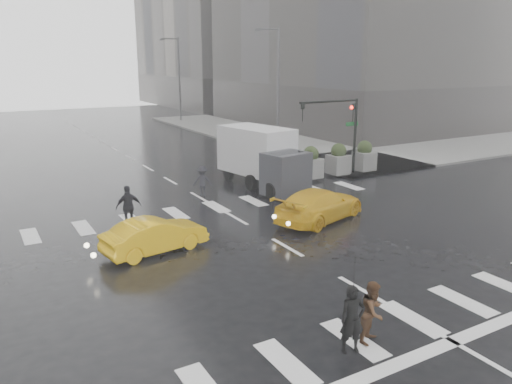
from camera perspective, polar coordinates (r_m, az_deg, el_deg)
ground at (r=18.38m, az=3.59°, el=-6.33°), size 120.00×120.00×0.00m
sidewalk_ne at (r=43.52m, az=12.35°, el=5.85°), size 35.00×35.00×0.15m
road_markings at (r=18.38m, az=3.59°, el=-6.31°), size 18.00×48.00×0.01m
traffic_signal_pole at (r=29.17m, az=9.83°, el=7.92°), size 4.45×0.42×4.50m
street_lamp_near at (r=38.19m, az=2.36°, el=12.32°), size 2.15×0.22×9.00m
street_lamp_far at (r=56.11m, az=-8.92°, el=12.97°), size 2.15×0.22×9.00m
planter_west at (r=28.45m, az=6.26°, el=3.31°), size 1.10×1.10×1.80m
planter_mid at (r=29.65m, az=9.39°, el=3.68°), size 1.10×1.10×1.80m
planter_east at (r=30.94m, az=12.27°, el=4.00°), size 1.10×1.10×1.80m
pedestrian_black at (r=11.74m, az=11.15°, el=-10.76°), size 1.22×1.23×2.43m
pedestrian_brown at (r=12.65m, az=13.22°, el=-13.16°), size 0.93×0.84×1.55m
pedestrian_far_a at (r=20.85m, az=-14.35°, el=-1.64°), size 1.06×0.68×1.76m
pedestrian_far_b at (r=25.11m, az=-6.13°, el=1.25°), size 1.12×0.95×1.52m
taxi_mid at (r=18.09m, az=-11.46°, el=-4.88°), size 3.91×1.92×1.24m
taxi_rear at (r=21.34m, az=7.27°, el=-1.45°), size 4.58×3.18×1.37m
box_truck at (r=26.59m, az=0.90°, el=4.10°), size 2.21×5.89×3.13m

